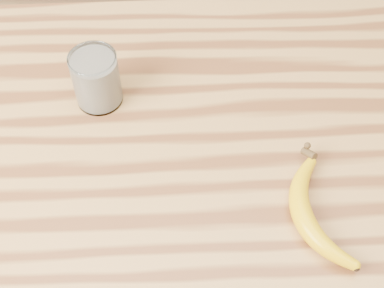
{
  "coord_description": "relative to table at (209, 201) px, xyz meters",
  "views": [
    {
      "loc": [
        -0.05,
        -0.48,
        1.6
      ],
      "look_at": [
        -0.03,
        0.01,
        0.93
      ],
      "focal_mm": 50.0,
      "sensor_mm": 36.0,
      "label": 1
    }
  ],
  "objects": [
    {
      "name": "table",
      "position": [
        0.0,
        0.0,
        0.0
      ],
      "size": [
        1.2,
        0.8,
        0.9
      ],
      "color": "#B07D3F",
      "rests_on": "ground"
    },
    {
      "name": "smoothie_glass",
      "position": [
        -0.19,
        0.14,
        0.18
      ],
      "size": [
        0.08,
        0.08,
        0.1
      ],
      "color": "white",
      "rests_on": "table"
    },
    {
      "name": "banana",
      "position": [
        0.12,
        -0.12,
        0.15
      ],
      "size": [
        0.14,
        0.27,
        0.03
      ],
      "primitive_type": null,
      "rotation": [
        0.0,
        0.0,
        0.17
      ],
      "color": "#E9B309",
      "rests_on": "table"
    }
  ]
}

